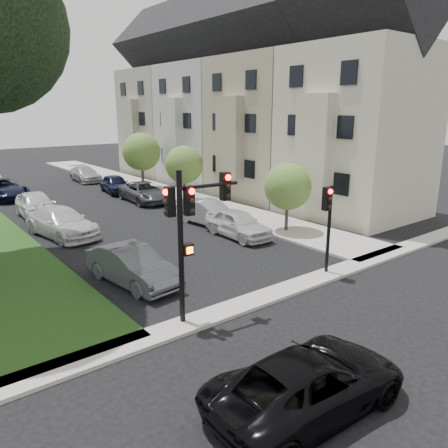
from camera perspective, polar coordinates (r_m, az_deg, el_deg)
ground at (r=14.73m, az=12.30°, el=-11.55°), size 140.00×140.00×0.00m
sidewalk_right at (r=37.06m, az=-9.92°, el=4.74°), size 3.50×44.00×0.12m
sidewalk_cross at (r=15.91m, az=6.74°, el=-8.98°), size 60.00×1.00×0.12m
house_a at (r=27.99m, az=17.16°, el=15.23°), size 7.70×7.55×15.97m
house_b at (r=32.91m, az=6.08°, el=15.65°), size 7.70×7.55×15.97m
house_c at (r=38.68m, az=-1.93°, el=15.60°), size 7.70×7.55×15.97m
house_d at (r=44.95m, az=-7.78°, el=15.39°), size 7.70×7.55×15.97m
small_tree_a at (r=23.19m, az=8.32°, el=4.86°), size 2.49×2.49×3.74m
small_tree_b at (r=30.82m, az=-5.23°, el=7.73°), size 2.65×2.65×3.97m
small_tree_c at (r=36.19m, az=-10.72°, el=9.24°), size 3.06×3.06×4.58m
traffic_signal_main at (r=12.95m, az=-4.41°, el=0.67°), size 2.34×0.61×4.79m
traffic_signal_secondary at (r=17.33m, az=13.41°, el=1.27°), size 0.46×0.37×3.60m
car_cross_near at (r=10.32m, az=11.03°, el=-19.62°), size 4.94×2.43×1.35m
car_parked_0 at (r=22.47m, az=1.82°, el=0.06°), size 1.78×4.24×1.43m
car_parked_1 at (r=24.86m, az=-1.98°, el=1.47°), size 2.02×4.38×1.39m
car_parked_2 at (r=31.52m, az=-10.31°, el=4.12°), size 2.61×5.14×1.39m
car_parked_3 at (r=35.35m, az=-13.98°, el=5.09°), size 2.16×4.30×1.41m
car_parked_4 at (r=41.75m, az=-17.68°, el=6.24°), size 2.13×4.69×1.33m
car_parked_5 at (r=16.88m, az=-11.86°, el=-5.34°), size 2.13×4.57×1.45m
car_parked_6 at (r=24.14m, az=-20.44°, el=0.21°), size 2.89×5.34×1.47m
car_parked_7 at (r=28.75m, az=-23.32°, el=2.29°), size 2.13×4.75×1.58m
car_parked_8 at (r=35.91m, az=-26.99°, el=4.11°), size 3.21×5.63×1.48m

